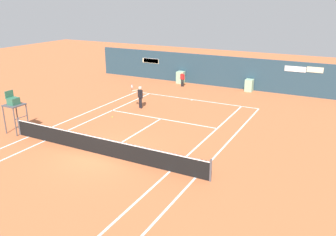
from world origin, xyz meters
TOP-DOWN VIEW (x-y plane):
  - ground_plane at (-0.00, 0.58)m, footprint 80.00×80.00m
  - tennis_net at (0.00, 0.00)m, footprint 12.10×0.10m
  - sponsor_back_wall at (-0.01, 16.97)m, footprint 25.00×1.02m
  - umpire_chair at (-6.47, 0.21)m, footprint 1.00×1.00m
  - player_on_baseline at (-2.51, 7.81)m, footprint 0.83×0.64m
  - ball_kid_left_post at (-2.61, 15.27)m, footprint 0.45×0.19m
  - tennis_ball_by_sideline at (-3.06, 5.12)m, footprint 0.07×0.07m

SIDE VIEW (x-z plane):
  - ground_plane at x=0.00m, z-range 0.00..0.01m
  - tennis_ball_by_sideline at x=-3.06m, z-range 0.00..0.07m
  - tennis_net at x=0.00m, z-range -0.02..1.05m
  - ball_kid_left_post at x=-2.61m, z-range 0.10..1.44m
  - player_on_baseline at x=-2.51m, z-range 0.05..1.89m
  - sponsor_back_wall at x=-0.01m, z-range -0.05..2.73m
  - umpire_chair at x=-6.47m, z-range 0.47..3.03m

